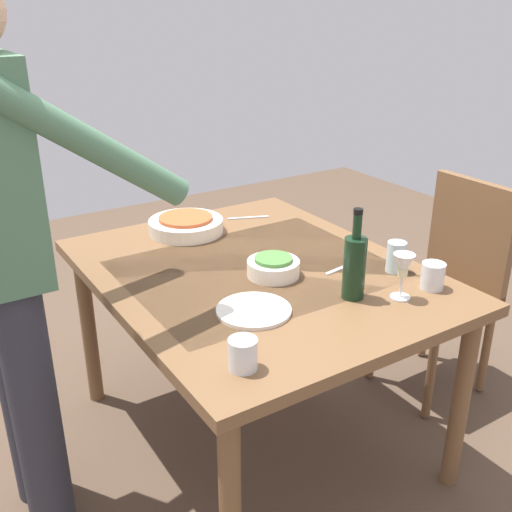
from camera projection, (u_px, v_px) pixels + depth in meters
ground_plane at (256, 435)px, 2.40m from camera, size 6.00×6.00×0.00m
dining_table at (256, 288)px, 2.14m from camera, size 1.30×1.04×0.73m
chair_near at (450, 273)px, 2.55m from camera, size 0.40×0.40×0.91m
person_server at (8, 246)px, 1.68m from camera, size 0.42×0.61×1.69m
wine_bottle at (354, 265)px, 1.87m from camera, size 0.07×0.07×0.30m
wine_glass_left at (403, 268)px, 1.87m from camera, size 0.07×0.07×0.15m
water_cup_near_left at (243, 354)px, 1.53m from camera, size 0.08×0.08×0.09m
water_cup_near_right at (433, 276)px, 1.96m from camera, size 0.08×0.08×0.09m
water_cup_far_left at (396, 257)px, 2.07m from camera, size 0.07×0.07×0.11m
serving_bowl_pasta at (186, 225)px, 2.43m from camera, size 0.30×0.30×0.07m
side_bowl_salad at (273, 267)px, 2.05m from camera, size 0.18×0.18×0.07m
dinner_plate_near at (254, 310)px, 1.82m from camera, size 0.23×0.23×0.01m
table_knife at (345, 266)px, 2.13m from camera, size 0.05×0.20×0.00m
table_fork at (248, 218)px, 2.60m from camera, size 0.08×0.17×0.00m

